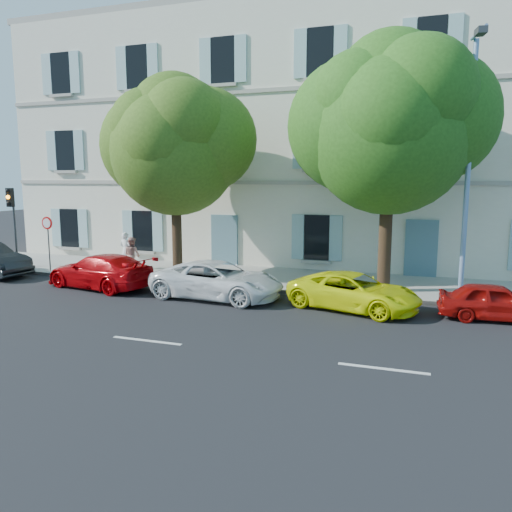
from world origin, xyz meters
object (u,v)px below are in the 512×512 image
at_px(road_sign, 48,232).
at_px(car_yellow_supercar, 354,292).
at_px(tree_left, 175,152).
at_px(car_red_hatchback, 496,302).
at_px(tree_right, 389,134).
at_px(street_lamp, 469,156).
at_px(pedestrian_a, 126,251).
at_px(car_white_coupe, 217,280).
at_px(car_red_coupe, 100,271).
at_px(pedestrian_b, 132,255).
at_px(traffic_light, 12,210).

bearing_deg(road_sign, car_yellow_supercar, -7.13).
distance_m(car_yellow_supercar, tree_left, 9.12).
height_order(car_red_hatchback, tree_right, tree_right).
xyz_separation_m(road_sign, street_lamp, (16.79, -0.04, 3.02)).
bearing_deg(car_red_hatchback, pedestrian_a, 74.58).
distance_m(tree_right, street_lamp, 2.77).
relative_size(car_white_coupe, tree_left, 0.59).
bearing_deg(pedestrian_a, car_white_coupe, 155.85).
xyz_separation_m(car_red_coupe, pedestrian_a, (-0.88, 3.11, 0.32)).
height_order(road_sign, pedestrian_a, road_sign).
xyz_separation_m(street_lamp, pedestrian_a, (-13.85, 1.53, -3.91)).
bearing_deg(pedestrian_a, street_lamp, 178.36).
bearing_deg(car_red_coupe, tree_left, 146.83).
bearing_deg(pedestrian_b, tree_right, -162.56).
xyz_separation_m(car_yellow_supercar, street_lamp, (3.28, 1.65, 4.30)).
distance_m(tree_left, tree_right, 8.27).
distance_m(car_yellow_supercar, pedestrian_a, 11.05).
relative_size(tree_left, pedestrian_a, 4.74).
distance_m(car_white_coupe, car_red_hatchback, 8.94).
bearing_deg(road_sign, car_red_coupe, -22.99).
height_order(car_red_hatchback, street_lamp, street_lamp).
height_order(car_red_coupe, pedestrian_b, pedestrian_b).
bearing_deg(pedestrian_b, car_red_coupe, 109.95).
distance_m(tree_left, traffic_light, 8.55).
height_order(tree_left, street_lamp, street_lamp).
relative_size(car_yellow_supercar, tree_right, 0.49).
distance_m(car_red_coupe, tree_left, 5.52).
bearing_deg(tree_left, car_white_coupe, -39.71).
height_order(tree_right, pedestrian_a, tree_right).
xyz_separation_m(car_white_coupe, car_red_hatchback, (8.94, 0.16, -0.10)).
height_order(tree_left, pedestrian_b, tree_left).
height_order(pedestrian_a, pedestrian_b, pedestrian_a).
height_order(tree_right, road_sign, tree_right).
bearing_deg(car_white_coupe, tree_left, 54.41).
height_order(street_lamp, pedestrian_b, street_lamp).
relative_size(car_red_hatchback, tree_left, 0.41).
relative_size(tree_right, street_lamp, 1.04).
relative_size(car_yellow_supercar, road_sign, 1.77).
height_order(tree_left, traffic_light, tree_left).
relative_size(car_red_coupe, traffic_light, 1.26).
bearing_deg(car_yellow_supercar, car_red_coupe, 105.61).
bearing_deg(car_red_coupe, car_white_coupe, 100.38).
distance_m(car_red_hatchback, street_lamp, 4.67).
relative_size(car_white_coupe, car_yellow_supercar, 1.11).
xyz_separation_m(traffic_light, pedestrian_a, (5.13, 1.18, -1.78)).
distance_m(car_yellow_supercar, traffic_light, 15.98).
relative_size(tree_right, pedestrian_a, 5.21).
bearing_deg(tree_right, car_yellow_supercar, -107.31).
relative_size(road_sign, street_lamp, 0.29).
xyz_separation_m(road_sign, pedestrian_a, (2.93, 1.49, -0.89)).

